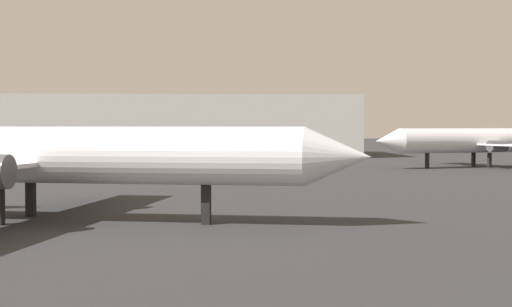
# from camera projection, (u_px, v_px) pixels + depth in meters

# --- Properties ---
(airplane_on_taxiway) EXTENTS (35.44, 26.81, 10.36)m
(airplane_on_taxiway) POSITION_uv_depth(u_px,v_px,m) (34.00, 155.00, 40.54)
(airplane_on_taxiway) COLOR white
(airplane_on_taxiway) RESTS_ON ground_plane
(airplane_far_right) EXTENTS (28.18, 20.07, 8.59)m
(airplane_far_right) POSITION_uv_depth(u_px,v_px,m) (476.00, 141.00, 93.96)
(airplane_far_right) COLOR white
(airplane_far_right) RESTS_ON ground_plane
(terminal_building) EXTENTS (66.41, 26.59, 10.31)m
(terminal_building) POSITION_uv_depth(u_px,v_px,m) (162.00, 126.00, 131.31)
(terminal_building) COLOR #B7B7B2
(terminal_building) RESTS_ON ground_plane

